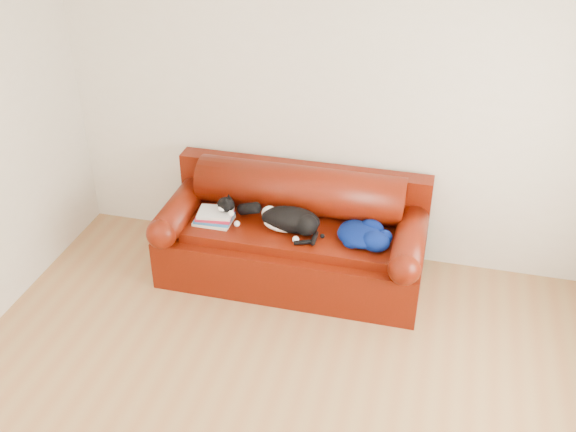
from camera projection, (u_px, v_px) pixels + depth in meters
The scene contains 7 objects.
ground at pixel (268, 414), 4.34m from camera, with size 4.50×4.50×0.00m, color #98663C.
room_shell at pixel (287, 190), 3.45m from camera, with size 4.52×4.02×2.61m.
sofa_base at pixel (292, 252), 5.49m from camera, with size 2.10×0.90×0.50m.
sofa_back at pixel (300, 205), 5.53m from camera, with size 2.10×1.01×0.88m.
book_stack at pixel (215, 217), 5.37m from camera, with size 0.30×0.24×0.10m.
cat at pixel (289, 220), 5.24m from camera, with size 0.63×0.42×0.24m.
blanket at pixel (363, 234), 5.13m from camera, with size 0.47×0.44×0.14m.
Camera 1 is at (0.88, -2.90, 3.36)m, focal length 42.00 mm.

